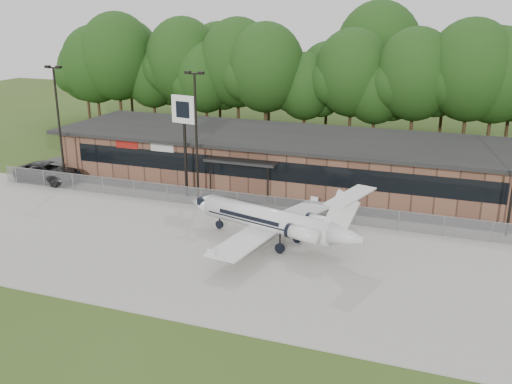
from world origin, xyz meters
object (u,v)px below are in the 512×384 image
at_px(suv, 49,172).
at_px(business_jet, 273,221).
at_px(pole_sign, 184,120).
at_px(terminal, 285,157).

bearing_deg(suv, business_jet, -102.28).
bearing_deg(pole_sign, business_jet, -25.22).
height_order(business_jet, pole_sign, pole_sign).
relative_size(terminal, business_jet, 3.04).
bearing_deg(business_jet, suv, 179.30).
xyz_separation_m(terminal, suv, (-19.66, -7.49, -1.30)).
bearing_deg(business_jet, terminal, 119.54).
height_order(terminal, business_jet, business_jet).
distance_m(terminal, pole_sign, 10.33).
xyz_separation_m(suv, pole_sign, (13.49, 0.35, 5.48)).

